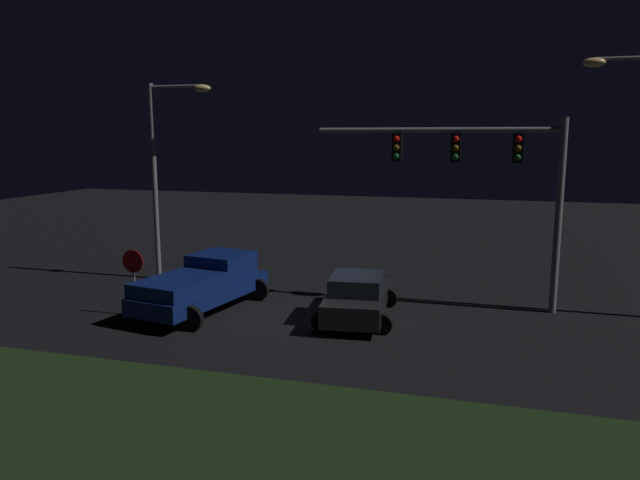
% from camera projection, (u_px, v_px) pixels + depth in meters
% --- Properties ---
extents(ground_plane, '(80.00, 80.00, 0.00)m').
position_uv_depth(ground_plane, '(342.00, 318.00, 19.57)').
color(ground_plane, black).
extents(grass_median, '(24.22, 5.47, 0.10)m').
position_uv_depth(grass_median, '(241.00, 436.00, 11.76)').
color(grass_median, black).
rests_on(grass_median, ground_plane).
extents(pickup_truck, '(3.51, 5.67, 1.80)m').
position_uv_depth(pickup_truck, '(205.00, 281.00, 20.41)').
color(pickup_truck, navy).
rests_on(pickup_truck, ground_plane).
extents(car_sedan, '(2.78, 4.56, 1.51)m').
position_uv_depth(car_sedan, '(357.00, 297.00, 19.40)').
color(car_sedan, black).
rests_on(car_sedan, ground_plane).
extents(traffic_signal_gantry, '(8.32, 0.56, 6.50)m').
position_uv_depth(traffic_signal_gantry, '(484.00, 166.00, 20.06)').
color(traffic_signal_gantry, slate).
rests_on(traffic_signal_gantry, ground_plane).
extents(street_lamp_left, '(2.73, 0.44, 7.98)m').
position_uv_depth(street_lamp_left, '(166.00, 157.00, 24.06)').
color(street_lamp_left, slate).
rests_on(street_lamp_left, ground_plane).
extents(stop_sign, '(0.76, 0.08, 2.23)m').
position_uv_depth(stop_sign, '(133.00, 270.00, 19.59)').
color(stop_sign, slate).
rests_on(stop_sign, ground_plane).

